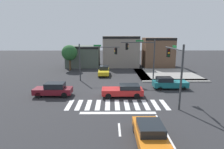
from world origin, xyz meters
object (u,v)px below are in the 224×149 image
Objects in this scene: car_yellow at (104,71)px; roadside_tree at (69,53)px; traffic_signal_southeast at (175,63)px; car_maroon at (54,89)px; car_orange at (150,134)px; car_red at (124,90)px; traffic_signal_northeast at (142,53)px; traffic_signal_northwest at (96,55)px; car_teal at (169,83)px.

roadside_tree is (-6.70, 4.36, 2.63)m from car_yellow.
traffic_signal_southeast reaches higher than car_maroon.
car_maroon reaches higher than car_orange.
roadside_tree is at bearing -59.70° from car_red.
traffic_signal_northeast reaches higher than car_orange.
traffic_signal_southeast is 1.00× the size of traffic_signal_northwest.
traffic_signal_southeast reaches higher than car_red.
car_yellow is 0.93× the size of roadside_tree.
car_teal is at bearing -24.98° from traffic_signal_northwest.
car_teal reaches higher than car_red.
traffic_signal_northeast is 1.45× the size of car_maroon.
traffic_signal_southeast is at bearing -51.58° from roadside_tree.
traffic_signal_northeast is at bearing 11.07° from traffic_signal_southeast.
traffic_signal_northwest is at bearing 155.02° from car_teal.
roadside_tree is (-14.20, 17.90, -0.73)m from traffic_signal_southeast.
car_teal is at bearing -12.26° from traffic_signal_southeast.
car_yellow is (-2.63, 11.59, 0.03)m from car_red.
car_yellow is at bearing 28.98° from traffic_signal_southeast.
traffic_signal_northeast is 1.42× the size of car_teal.
traffic_signal_southeast is 0.98× the size of traffic_signal_northeast.
car_orange is at bearing 82.74° from traffic_signal_northeast.
car_red is at bearing 177.91° from car_maroon.
traffic_signal_northeast reaches higher than car_teal.
traffic_signal_northwest is 6.80m from traffic_signal_northeast.
traffic_signal_northeast is 16.98m from car_orange.
traffic_signal_southeast is 6.19m from car_teal.
traffic_signal_southeast is 13.40m from car_maroon.
traffic_signal_northwest reaches higher than car_yellow.
car_teal is 20.13m from roadside_tree.
car_orange is 9.50m from car_red.
car_maroon is at bearing 80.08° from traffic_signal_southeast.
roadside_tree is at bearing -35.66° from traffic_signal_northeast.
car_orange is 13.53m from car_teal.
car_teal is 0.88× the size of roadside_tree.
traffic_signal_northwest is at bearing -64.42° from car_red.
car_maroon is at bearing 42.53° from car_orange.
car_teal is 12.06m from car_yellow.
car_maroon is 0.86× the size of roadside_tree.
traffic_signal_southeast is 1.40× the size of car_teal.
traffic_signal_northeast reaches higher than car_yellow.
car_yellow is (-7.50, 13.54, -3.36)m from traffic_signal_southeast.
car_yellow is at bearing -38.47° from traffic_signal_northeast.
roadside_tree is at bearing 38.42° from traffic_signal_southeast.
car_yellow is (-8.60, 8.46, 0.00)m from car_teal.
car_orange is 13.21m from car_maroon.
traffic_signal_southeast is 9.09m from car_orange.
traffic_signal_northeast is at bearing -35.66° from roadside_tree.
roadside_tree is (-5.68, 8.33, -0.46)m from traffic_signal_northwest.
car_teal is 14.18m from car_maroon.
car_teal is at bearing -21.51° from car_orange.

